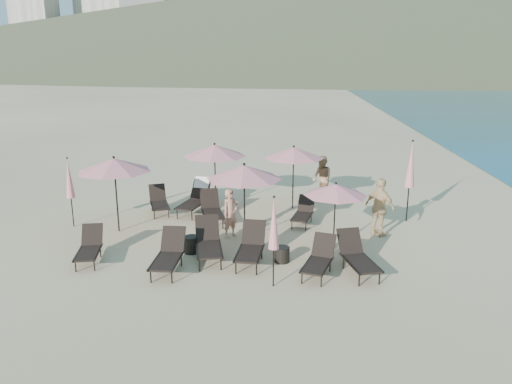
# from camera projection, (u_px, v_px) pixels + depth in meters

# --- Properties ---
(ground) EXTENTS (800.00, 800.00, 0.00)m
(ground) POSITION_uv_depth(u_px,v_px,m) (279.00, 264.00, 13.79)
(ground) COLOR #D6BA8C
(ground) RESTS_ON ground
(volcanic_headland) EXTENTS (690.00, 690.00, 55.00)m
(volcanic_headland) POSITION_uv_depth(u_px,v_px,m) (410.00, 19.00, 293.74)
(volcanic_headland) COLOR brown
(volcanic_headland) RESTS_ON ground
(hotel_skyline) EXTENTS (109.00, 82.00, 55.00)m
(hotel_skyline) POSITION_uv_depth(u_px,v_px,m) (118.00, 20.00, 274.04)
(hotel_skyline) COLOR beige
(hotel_skyline) RESTS_ON ground
(lounger_0) EXTENTS (0.86, 1.63, 0.89)m
(lounger_0) POSITION_uv_depth(u_px,v_px,m) (89.00, 247.00, 13.91)
(lounger_0) COLOR black
(lounger_0) RESTS_ON ground
(lounger_1) EXTENTS (0.69, 1.74, 1.00)m
(lounger_1) POSITION_uv_depth(u_px,v_px,m) (169.00, 254.00, 13.30)
(lounger_1) COLOR black
(lounger_1) RESTS_ON ground
(lounger_2) EXTENTS (1.05, 1.94, 1.06)m
(lounger_2) POSITION_uv_depth(u_px,v_px,m) (208.00, 242.00, 14.06)
(lounger_2) COLOR black
(lounger_2) RESTS_ON ground
(lounger_3) EXTENTS (0.80, 1.80, 1.01)m
(lounger_3) POSITION_uv_depth(u_px,v_px,m) (251.00, 246.00, 13.80)
(lounger_3) COLOR black
(lounger_3) RESTS_ON ground
(lounger_4) EXTENTS (1.05, 1.70, 0.91)m
(lounger_4) POSITION_uv_depth(u_px,v_px,m) (319.00, 259.00, 13.08)
(lounger_4) COLOR black
(lounger_4) RESTS_ON ground
(lounger_5) EXTENTS (1.09, 1.84, 0.99)m
(lounger_5) POSITION_uv_depth(u_px,v_px,m) (357.00, 256.00, 13.17)
(lounger_5) COLOR black
(lounger_5) RESTS_ON ground
(lounger_6) EXTENTS (1.11, 1.70, 0.92)m
(lounger_6) POSITION_uv_depth(u_px,v_px,m) (159.00, 201.00, 18.23)
(lounger_6) COLOR black
(lounger_6) RESTS_ON ground
(lounger_7) EXTENTS (1.11, 1.97, 1.17)m
(lounger_7) POSITION_uv_depth(u_px,v_px,m) (195.00, 197.00, 18.26)
(lounger_7) COLOR black
(lounger_7) RESTS_ON ground
(lounger_8) EXTENTS (1.10, 1.85, 1.00)m
(lounger_8) POSITION_uv_depth(u_px,v_px,m) (211.00, 209.00, 17.20)
(lounger_8) COLOR black
(lounger_8) RESTS_ON ground
(lounger_9) EXTENTS (0.90, 1.59, 0.86)m
(lounger_9) POSITION_uv_depth(u_px,v_px,m) (303.00, 212.00, 17.03)
(lounger_9) COLOR black
(lounger_9) RESTS_ON ground
(umbrella_open_0) EXTENTS (2.33, 2.33, 2.51)m
(umbrella_open_0) POSITION_uv_depth(u_px,v_px,m) (114.00, 165.00, 15.81)
(umbrella_open_0) COLOR black
(umbrella_open_0) RESTS_ON ground
(umbrella_open_1) EXTENTS (2.30, 2.30, 2.48)m
(umbrella_open_1) POSITION_uv_depth(u_px,v_px,m) (244.00, 172.00, 14.97)
(umbrella_open_1) COLOR black
(umbrella_open_1) RESTS_ON ground
(umbrella_open_2) EXTENTS (1.88, 1.88, 2.03)m
(umbrella_open_2) POSITION_uv_depth(u_px,v_px,m) (336.00, 190.00, 14.54)
(umbrella_open_2) COLOR black
(umbrella_open_2) RESTS_ON ground
(umbrella_open_3) EXTENTS (2.33, 2.33, 2.51)m
(umbrella_open_3) POSITION_uv_depth(u_px,v_px,m) (215.00, 150.00, 18.21)
(umbrella_open_3) COLOR black
(umbrella_open_3) RESTS_ON ground
(umbrella_open_4) EXTENTS (2.23, 2.23, 2.40)m
(umbrella_open_4) POSITION_uv_depth(u_px,v_px,m) (294.00, 153.00, 18.30)
(umbrella_open_4) COLOR black
(umbrella_open_4) RESTS_ON ground
(umbrella_closed_0) EXTENTS (0.28, 0.28, 2.36)m
(umbrella_closed_0) POSITION_uv_depth(u_px,v_px,m) (274.00, 224.00, 12.05)
(umbrella_closed_0) COLOR black
(umbrella_closed_0) RESTS_ON ground
(umbrella_closed_1) EXTENTS (0.33, 0.33, 2.86)m
(umbrella_closed_1) POSITION_uv_depth(u_px,v_px,m) (411.00, 165.00, 16.87)
(umbrella_closed_1) COLOR black
(umbrella_closed_1) RESTS_ON ground
(umbrella_closed_2) EXTENTS (0.28, 0.28, 2.39)m
(umbrella_closed_2) POSITION_uv_depth(u_px,v_px,m) (69.00, 179.00, 16.39)
(umbrella_closed_2) COLOR black
(umbrella_closed_2) RESTS_ON ground
(side_table_0) EXTENTS (0.45, 0.45, 0.49)m
(side_table_0) POSITION_uv_depth(u_px,v_px,m) (191.00, 244.00, 14.55)
(side_table_0) COLOR black
(side_table_0) RESTS_ON ground
(side_table_1) EXTENTS (0.42, 0.42, 0.44)m
(side_table_1) POSITION_uv_depth(u_px,v_px,m) (282.00, 254.00, 13.89)
(side_table_1) COLOR black
(side_table_1) RESTS_ON ground
(beachgoer_a) EXTENTS (0.66, 0.67, 1.56)m
(beachgoer_a) POSITION_uv_depth(u_px,v_px,m) (230.00, 213.00, 15.66)
(beachgoer_a) COLOR tan
(beachgoer_a) RESTS_ON ground
(beachgoer_b) EXTENTS (0.98, 1.07, 1.78)m
(beachgoer_b) POSITION_uv_depth(u_px,v_px,m) (322.00, 178.00, 19.66)
(beachgoer_b) COLOR #A67A55
(beachgoer_b) RESTS_ON ground
(beachgoer_c) EXTENTS (1.09, 1.12, 1.89)m
(beachgoer_c) POSITION_uv_depth(u_px,v_px,m) (380.00, 207.00, 15.73)
(beachgoer_c) COLOR tan
(beachgoer_c) RESTS_ON ground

